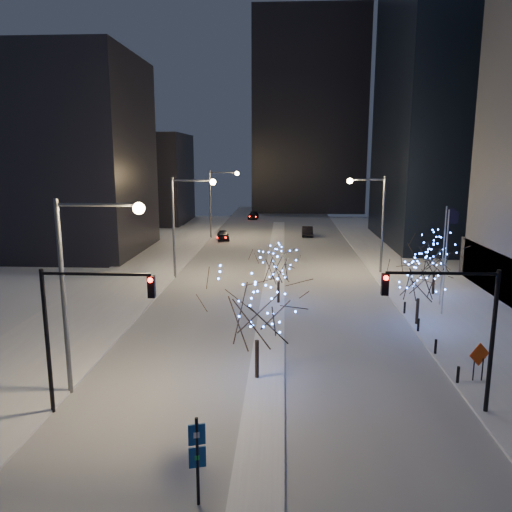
# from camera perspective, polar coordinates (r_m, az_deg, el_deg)

# --- Properties ---
(ground) EXTENTS (160.00, 160.00, 0.00)m
(ground) POSITION_cam_1_polar(r_m,az_deg,el_deg) (24.40, 0.79, -18.05)
(ground) COLOR white
(ground) RESTS_ON ground
(road) EXTENTS (20.00, 130.00, 0.02)m
(road) POSITION_cam_1_polar(r_m,az_deg,el_deg) (57.52, 2.27, -0.71)
(road) COLOR #A9ADB8
(road) RESTS_ON ground
(median) EXTENTS (2.00, 80.00, 0.15)m
(median) POSITION_cam_1_polar(r_m,az_deg,el_deg) (52.62, 2.18, -1.77)
(median) COLOR white
(median) RESTS_ON ground
(east_sidewalk) EXTENTS (10.00, 90.00, 0.15)m
(east_sidewalk) POSITION_cam_1_polar(r_m,az_deg,el_deg) (45.20, 21.37, -4.75)
(east_sidewalk) COLOR white
(east_sidewalk) RESTS_ON ground
(west_sidewalk) EXTENTS (8.00, 90.00, 0.15)m
(west_sidewalk) POSITION_cam_1_polar(r_m,az_deg,el_deg) (45.43, -16.07, -4.33)
(west_sidewalk) COLOR white
(west_sidewalk) RESTS_ON ground
(filler_west_near) EXTENTS (22.00, 18.00, 24.00)m
(filler_west_near) POSITION_cam_1_polar(r_m,az_deg,el_deg) (67.72, -22.42, 10.49)
(filler_west_near) COLOR black
(filler_west_near) RESTS_ON ground
(filler_west_far) EXTENTS (18.00, 16.00, 16.00)m
(filler_west_far) POSITION_cam_1_polar(r_m,az_deg,el_deg) (95.21, -13.34, 8.60)
(filler_west_far) COLOR black
(filler_west_far) RESTS_ON ground
(horizon_block) EXTENTS (24.00, 14.00, 42.00)m
(horizon_block) POSITION_cam_1_polar(r_m,az_deg,el_deg) (113.73, 6.01, 15.79)
(horizon_block) COLOR black
(horizon_block) RESTS_ON ground
(street_lamp_w_near) EXTENTS (4.40, 0.56, 10.00)m
(street_lamp_w_near) POSITION_cam_1_polar(r_m,az_deg,el_deg) (25.82, -19.20, -1.55)
(street_lamp_w_near) COLOR #595E66
(street_lamp_w_near) RESTS_ON ground
(street_lamp_w_mid) EXTENTS (4.40, 0.56, 10.00)m
(street_lamp_w_mid) POSITION_cam_1_polar(r_m,az_deg,el_deg) (49.54, -8.26, 4.85)
(street_lamp_w_mid) COLOR #595E66
(street_lamp_w_mid) RESTS_ON ground
(street_lamp_w_far) EXTENTS (4.40, 0.56, 10.00)m
(street_lamp_w_far) POSITION_cam_1_polar(r_m,az_deg,el_deg) (74.11, -4.44, 7.03)
(street_lamp_w_far) COLOR #595E66
(street_lamp_w_far) RESTS_ON ground
(street_lamp_east) EXTENTS (3.90, 0.56, 10.00)m
(street_lamp_east) POSITION_cam_1_polar(r_m,az_deg,el_deg) (52.37, 13.37, 4.95)
(street_lamp_east) COLOR #595E66
(street_lamp_east) RESTS_ON ground
(traffic_signal_west) EXTENTS (5.26, 0.43, 7.00)m
(traffic_signal_west) POSITION_cam_1_polar(r_m,az_deg,el_deg) (24.29, -19.63, -6.62)
(traffic_signal_west) COLOR black
(traffic_signal_west) RESTS_ON ground
(traffic_signal_east) EXTENTS (5.26, 0.43, 7.00)m
(traffic_signal_east) POSITION_cam_1_polar(r_m,az_deg,el_deg) (24.74, 22.24, -6.49)
(traffic_signal_east) COLOR black
(traffic_signal_east) RESTS_ON ground
(flagpoles) EXTENTS (1.35, 2.60, 8.00)m
(flagpoles) POSITION_cam_1_polar(r_m,az_deg,el_deg) (41.11, 20.85, 0.52)
(flagpoles) COLOR silver
(flagpoles) RESTS_ON east_sidewalk
(bollards) EXTENTS (0.16, 12.16, 0.90)m
(bollards) POSITION_cam_1_polar(r_m,az_deg,el_deg) (34.54, 18.90, -8.54)
(bollards) COLOR black
(bollards) RESTS_ON east_sidewalk
(car_near) EXTENTS (2.41, 4.47, 1.45)m
(car_near) POSITION_cam_1_polar(r_m,az_deg,el_deg) (72.82, -3.77, 2.39)
(car_near) COLOR black
(car_near) RESTS_ON ground
(car_mid) EXTENTS (1.71, 4.68, 1.53)m
(car_mid) POSITION_cam_1_polar(r_m,az_deg,el_deg) (76.88, 5.88, 2.86)
(car_mid) COLOR black
(car_mid) RESTS_ON ground
(car_far) EXTENTS (2.06, 4.67, 1.33)m
(car_far) POSITION_cam_1_polar(r_m,az_deg,el_deg) (97.71, -0.31, 4.65)
(car_far) COLOR black
(car_far) RESTS_ON ground
(holiday_tree_median_near) EXTENTS (6.35, 6.35, 6.23)m
(holiday_tree_median_near) POSITION_cam_1_polar(r_m,az_deg,el_deg) (26.53, 0.11, -5.86)
(holiday_tree_median_near) COLOR black
(holiday_tree_median_near) RESTS_ON median
(holiday_tree_median_far) EXTENTS (4.44, 4.44, 4.83)m
(holiday_tree_median_far) POSITION_cam_1_polar(r_m,az_deg,el_deg) (40.55, 2.61, -1.01)
(holiday_tree_median_far) COLOR black
(holiday_tree_median_far) RESTS_ON median
(holiday_tree_plaza_near) EXTENTS (5.19, 5.19, 5.36)m
(holiday_tree_plaza_near) POSITION_cam_1_polar(r_m,az_deg,el_deg) (37.09, 18.18, -2.30)
(holiday_tree_plaza_near) COLOR black
(holiday_tree_plaza_near) RESTS_ON east_sidewalk
(holiday_tree_plaza_far) EXTENTS (5.69, 5.69, 5.56)m
(holiday_tree_plaza_far) POSITION_cam_1_polar(r_m,az_deg,el_deg) (45.70, 19.83, 0.24)
(holiday_tree_plaza_far) COLOR black
(holiday_tree_plaza_far) RESTS_ON east_sidewalk
(wayfinding_sign) EXTENTS (0.59, 0.24, 3.32)m
(wayfinding_sign) POSITION_cam_1_polar(r_m,az_deg,el_deg) (18.42, -6.73, -21.37)
(wayfinding_sign) COLOR black
(wayfinding_sign) RESTS_ON ground
(construction_sign) EXTENTS (1.22, 0.52, 2.13)m
(construction_sign) POSITION_cam_1_polar(r_m,az_deg,el_deg) (29.58, 24.14, -10.59)
(construction_sign) COLOR black
(construction_sign) RESTS_ON east_sidewalk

